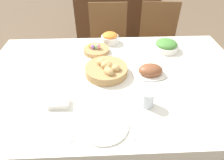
% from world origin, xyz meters
% --- Properties ---
extents(ground_plane, '(12.00, 12.00, 0.00)m').
position_xyz_m(ground_plane, '(0.00, 0.00, 0.00)').
color(ground_plane, brown).
extents(dining_table, '(1.87, 1.19, 0.75)m').
position_xyz_m(dining_table, '(0.00, 0.00, 0.37)').
color(dining_table, silver).
rests_on(dining_table, ground).
extents(chair_far_right, '(0.46, 0.46, 0.93)m').
position_xyz_m(chair_far_right, '(0.55, 0.95, 0.50)').
color(chair_far_right, brown).
rests_on(chair_far_right, ground).
extents(chair_far_center, '(0.42, 0.42, 0.93)m').
position_xyz_m(chair_far_center, '(-0.02, 0.95, 0.50)').
color(chair_far_center, brown).
rests_on(chair_far_center, ground).
extents(sideboard, '(1.21, 0.44, 0.86)m').
position_xyz_m(sideboard, '(0.13, 1.89, 0.43)').
color(sideboard, '#4C2D19').
rests_on(sideboard, ground).
extents(bread_basket, '(0.30, 0.30, 0.10)m').
position_xyz_m(bread_basket, '(-0.05, 0.03, 0.79)').
color(bread_basket, '#AD8451').
rests_on(bread_basket, dining_table).
extents(egg_basket, '(0.21, 0.21, 0.08)m').
position_xyz_m(egg_basket, '(-0.13, 0.34, 0.77)').
color(egg_basket, '#AD8451').
rests_on(egg_basket, dining_table).
extents(ham_platter, '(0.26, 0.18, 0.08)m').
position_xyz_m(ham_platter, '(0.25, 0.02, 0.78)').
color(ham_platter, white).
rests_on(ham_platter, dining_table).
extents(green_salad_bowl, '(0.21, 0.21, 0.09)m').
position_xyz_m(green_salad_bowl, '(0.45, 0.35, 0.79)').
color(green_salad_bowl, white).
rests_on(green_salad_bowl, dining_table).
extents(carrot_bowl, '(0.15, 0.15, 0.09)m').
position_xyz_m(carrot_bowl, '(-0.02, 0.50, 0.79)').
color(carrot_bowl, white).
rests_on(carrot_bowl, dining_table).
extents(dinner_plate, '(0.26, 0.26, 0.01)m').
position_xyz_m(dinner_plate, '(-0.08, -0.43, 0.75)').
color(dinner_plate, white).
rests_on(dinner_plate, dining_table).
extents(fork, '(0.02, 0.20, 0.00)m').
position_xyz_m(fork, '(-0.23, -0.43, 0.75)').
color(fork, silver).
rests_on(fork, dining_table).
extents(knife, '(0.02, 0.20, 0.00)m').
position_xyz_m(knife, '(0.08, -0.43, 0.75)').
color(knife, silver).
rests_on(knife, dining_table).
extents(spoon, '(0.02, 0.20, 0.00)m').
position_xyz_m(spoon, '(0.11, -0.43, 0.75)').
color(spoon, silver).
rests_on(spoon, dining_table).
extents(drinking_cup, '(0.07, 0.07, 0.10)m').
position_xyz_m(drinking_cup, '(0.17, -0.28, 0.80)').
color(drinking_cup, silver).
rests_on(drinking_cup, dining_table).
extents(butter_dish, '(0.12, 0.08, 0.03)m').
position_xyz_m(butter_dish, '(-0.34, -0.26, 0.76)').
color(butter_dish, white).
rests_on(butter_dish, dining_table).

